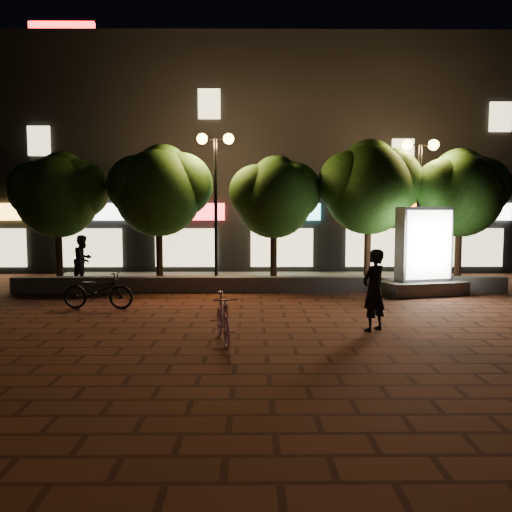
{
  "coord_description": "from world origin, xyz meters",
  "views": [
    {
      "loc": [
        -0.28,
        -12.54,
        2.63
      ],
      "look_at": [
        -0.15,
        1.5,
        1.4
      ],
      "focal_mm": 36.06,
      "sensor_mm": 36.0,
      "label": 1
    }
  ],
  "objects_px": {
    "tree_mid": "(275,194)",
    "rider": "(374,290)",
    "tree_left": "(160,188)",
    "street_lamp_left": "(216,170)",
    "scooter_parked": "(98,290)",
    "tree_far_left": "(59,192)",
    "pedestrian": "(83,259)",
    "tree_right": "(370,184)",
    "tree_far_right": "(461,190)",
    "scooter_pink": "(223,318)",
    "street_lamp_right": "(420,174)",
    "ad_kiosk": "(423,259)"
  },
  "relations": [
    {
      "from": "street_lamp_left",
      "to": "tree_left",
      "type": "bearing_deg",
      "value": 172.3
    },
    {
      "from": "tree_left",
      "to": "tree_right",
      "type": "relative_size",
      "value": 0.97
    },
    {
      "from": "tree_mid",
      "to": "scooter_pink",
      "type": "distance_m",
      "value": 8.46
    },
    {
      "from": "tree_mid",
      "to": "scooter_parked",
      "type": "bearing_deg",
      "value": -139.08
    },
    {
      "from": "scooter_pink",
      "to": "pedestrian",
      "type": "distance_m",
      "value": 9.59
    },
    {
      "from": "street_lamp_left",
      "to": "rider",
      "type": "bearing_deg",
      "value": -59.53
    },
    {
      "from": "street_lamp_left",
      "to": "rider",
      "type": "xyz_separation_m",
      "value": [
        3.9,
        -6.63,
        -3.12
      ]
    },
    {
      "from": "tree_far_left",
      "to": "tree_left",
      "type": "relative_size",
      "value": 0.95
    },
    {
      "from": "tree_right",
      "to": "rider",
      "type": "distance_m",
      "value": 7.53
    },
    {
      "from": "street_lamp_left",
      "to": "scooter_pink",
      "type": "height_order",
      "value": "street_lamp_left"
    },
    {
      "from": "tree_left",
      "to": "street_lamp_right",
      "type": "height_order",
      "value": "street_lamp_right"
    },
    {
      "from": "tree_far_left",
      "to": "scooter_pink",
      "type": "xyz_separation_m",
      "value": [
        6.1,
        -7.89,
        -2.79
      ]
    },
    {
      "from": "tree_left",
      "to": "ad_kiosk",
      "type": "distance_m",
      "value": 9.1
    },
    {
      "from": "tree_left",
      "to": "tree_far_right",
      "type": "relative_size",
      "value": 1.03
    },
    {
      "from": "ad_kiosk",
      "to": "tree_right",
      "type": "bearing_deg",
      "value": 123.01
    },
    {
      "from": "street_lamp_right",
      "to": "ad_kiosk",
      "type": "xyz_separation_m",
      "value": [
        -0.37,
        -1.7,
        -2.78
      ]
    },
    {
      "from": "tree_far_left",
      "to": "tree_mid",
      "type": "height_order",
      "value": "tree_far_left"
    },
    {
      "from": "tree_mid",
      "to": "rider",
      "type": "xyz_separation_m",
      "value": [
        1.85,
        -6.9,
        -2.31
      ]
    },
    {
      "from": "tree_left",
      "to": "street_lamp_right",
      "type": "bearing_deg",
      "value": -1.68
    },
    {
      "from": "ad_kiosk",
      "to": "rider",
      "type": "relative_size",
      "value": 1.54
    },
    {
      "from": "tree_left",
      "to": "rider",
      "type": "xyz_separation_m",
      "value": [
        5.85,
        -6.9,
        -2.54
      ]
    },
    {
      "from": "tree_left",
      "to": "tree_right",
      "type": "height_order",
      "value": "tree_right"
    },
    {
      "from": "tree_far_left",
      "to": "tree_left",
      "type": "distance_m",
      "value": 3.51
    },
    {
      "from": "tree_far_right",
      "to": "scooter_pink",
      "type": "relative_size",
      "value": 2.85
    },
    {
      "from": "tree_far_left",
      "to": "rider",
      "type": "distance_m",
      "value": 11.86
    },
    {
      "from": "pedestrian",
      "to": "tree_right",
      "type": "bearing_deg",
      "value": -70.75
    },
    {
      "from": "street_lamp_right",
      "to": "scooter_pink",
      "type": "relative_size",
      "value": 2.98
    },
    {
      "from": "tree_right",
      "to": "ad_kiosk",
      "type": "relative_size",
      "value": 1.82
    },
    {
      "from": "tree_left",
      "to": "street_lamp_left",
      "type": "height_order",
      "value": "street_lamp_left"
    },
    {
      "from": "street_lamp_right",
      "to": "street_lamp_left",
      "type": "bearing_deg",
      "value": 180.0
    },
    {
      "from": "tree_mid",
      "to": "rider",
      "type": "bearing_deg",
      "value": -74.96
    },
    {
      "from": "rider",
      "to": "scooter_parked",
      "type": "xyz_separation_m",
      "value": [
        -6.81,
        2.6,
        -0.4
      ]
    },
    {
      "from": "tree_right",
      "to": "pedestrian",
      "type": "bearing_deg",
      "value": 179.71
    },
    {
      "from": "tree_far_right",
      "to": "tree_mid",
      "type": "bearing_deg",
      "value": -180.0
    },
    {
      "from": "tree_far_right",
      "to": "street_lamp_left",
      "type": "bearing_deg",
      "value": -178.24
    },
    {
      "from": "tree_mid",
      "to": "tree_far_right",
      "type": "xyz_separation_m",
      "value": [
        6.5,
        0.0,
        0.15
      ]
    },
    {
      "from": "tree_far_right",
      "to": "scooter_parked",
      "type": "xyz_separation_m",
      "value": [
        -11.46,
        -4.3,
        -2.86
      ]
    },
    {
      "from": "tree_mid",
      "to": "scooter_parked",
      "type": "height_order",
      "value": "tree_mid"
    },
    {
      "from": "scooter_parked",
      "to": "tree_right",
      "type": "bearing_deg",
      "value": -57.62
    },
    {
      "from": "tree_left",
      "to": "rider",
      "type": "height_order",
      "value": "tree_left"
    },
    {
      "from": "tree_right",
      "to": "scooter_parked",
      "type": "relative_size",
      "value": 2.64
    },
    {
      "from": "tree_right",
      "to": "scooter_pink",
      "type": "height_order",
      "value": "tree_right"
    },
    {
      "from": "pedestrian",
      "to": "scooter_pink",
      "type": "bearing_deg",
      "value": -126.46
    },
    {
      "from": "ad_kiosk",
      "to": "scooter_pink",
      "type": "height_order",
      "value": "ad_kiosk"
    },
    {
      "from": "street_lamp_right",
      "to": "ad_kiosk",
      "type": "relative_size",
      "value": 1.79
    },
    {
      "from": "tree_far_left",
      "to": "tree_far_right",
      "type": "distance_m",
      "value": 14.0
    },
    {
      "from": "scooter_parked",
      "to": "pedestrian",
      "type": "relative_size",
      "value": 1.12
    },
    {
      "from": "street_lamp_left",
      "to": "tree_far_right",
      "type": "bearing_deg",
      "value": 1.76
    },
    {
      "from": "tree_mid",
      "to": "tree_far_right",
      "type": "height_order",
      "value": "tree_far_right"
    },
    {
      "from": "scooter_parked",
      "to": "tree_far_right",
      "type": "bearing_deg",
      "value": -64.55
    }
  ]
}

